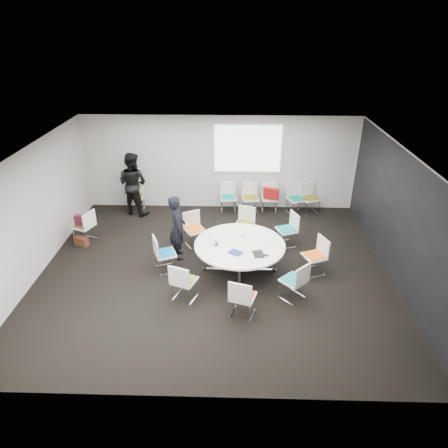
{
  "coord_description": "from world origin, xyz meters",
  "views": [
    {
      "loc": [
        0.43,
        -7.73,
        5.26
      ],
      "look_at": [
        0.2,
        0.4,
        1.0
      ],
      "focal_mm": 32.0,
      "sensor_mm": 36.0,
      "label": 1
    }
  ],
  "objects_px": {
    "chair_ring_e": "(165,260)",
    "chair_back_a": "(228,203)",
    "chair_spare_left": "(86,232)",
    "person_main": "(177,227)",
    "chair_ring_c": "(244,230)",
    "chair_ring_g": "(242,304)",
    "chair_back_b": "(250,203)",
    "chair_back_e": "(309,204)",
    "chair_ring_a": "(314,262)",
    "chair_ring_b": "(286,235)",
    "chair_back_c": "(270,203)",
    "conference_table": "(240,252)",
    "laptop": "(216,242)",
    "person_back": "(133,184)",
    "brown_bag": "(81,241)",
    "maroon_bag": "(83,220)",
    "chair_ring_h": "(293,287)",
    "chair_back_d": "(296,204)",
    "cup": "(243,236)",
    "chair_ring_f": "(184,288)",
    "chair_person_back": "(136,202)",
    "chair_ring_d": "(195,235)"
  },
  "relations": [
    {
      "from": "chair_back_d",
      "to": "chair_ring_a",
      "type": "bearing_deg",
      "value": 69.14
    },
    {
      "from": "person_main",
      "to": "chair_ring_e",
      "type": "bearing_deg",
      "value": 145.47
    },
    {
      "from": "chair_ring_e",
      "to": "chair_ring_g",
      "type": "distance_m",
      "value": 2.33
    },
    {
      "from": "chair_back_d",
      "to": "chair_back_b",
      "type": "bearing_deg",
      "value": -21.94
    },
    {
      "from": "laptop",
      "to": "conference_table",
      "type": "bearing_deg",
      "value": -119.42
    },
    {
      "from": "chair_ring_a",
      "to": "chair_ring_b",
      "type": "relative_size",
      "value": 1.0
    },
    {
      "from": "chair_ring_b",
      "to": "chair_ring_c",
      "type": "distance_m",
      "value": 1.11
    },
    {
      "from": "chair_ring_c",
      "to": "chair_ring_g",
      "type": "distance_m",
      "value": 3.02
    },
    {
      "from": "chair_back_d",
      "to": "chair_back_e",
      "type": "distance_m",
      "value": 0.42
    },
    {
      "from": "chair_back_d",
      "to": "maroon_bag",
      "type": "distance_m",
      "value": 6.01
    },
    {
      "from": "person_back",
      "to": "chair_spare_left",
      "type": "bearing_deg",
      "value": 84.2
    },
    {
      "from": "chair_ring_d",
      "to": "chair_ring_g",
      "type": "xyz_separation_m",
      "value": [
        1.18,
        -2.7,
        0.0
      ]
    },
    {
      "from": "chair_back_a",
      "to": "maroon_bag",
      "type": "bearing_deg",
      "value": 21.3
    },
    {
      "from": "chair_back_b",
      "to": "person_back",
      "type": "distance_m",
      "value": 3.49
    },
    {
      "from": "chair_ring_b",
      "to": "chair_back_d",
      "type": "xyz_separation_m",
      "value": [
        0.48,
        1.92,
        0.0
      ]
    },
    {
      "from": "chair_ring_e",
      "to": "chair_person_back",
      "type": "bearing_deg",
      "value": -179.34
    },
    {
      "from": "chair_ring_b",
      "to": "chair_back_c",
      "type": "relative_size",
      "value": 1.0
    },
    {
      "from": "conference_table",
      "to": "chair_back_d",
      "type": "bearing_deg",
      "value": 61.8
    },
    {
      "from": "chair_ring_a",
      "to": "chair_spare_left",
      "type": "relative_size",
      "value": 1.0
    },
    {
      "from": "person_back",
      "to": "maroon_bag",
      "type": "height_order",
      "value": "person_back"
    },
    {
      "from": "chair_ring_h",
      "to": "chair_back_d",
      "type": "distance_m",
      "value": 4.16
    },
    {
      "from": "chair_back_b",
      "to": "chair_back_e",
      "type": "bearing_deg",
      "value": 174.04
    },
    {
      "from": "conference_table",
      "to": "chair_back_e",
      "type": "height_order",
      "value": "chair_back_e"
    },
    {
      "from": "cup",
      "to": "maroon_bag",
      "type": "distance_m",
      "value": 4.19
    },
    {
      "from": "chair_ring_h",
      "to": "chair_back_e",
      "type": "distance_m",
      "value": 4.28
    },
    {
      "from": "chair_spare_left",
      "to": "person_main",
      "type": "bearing_deg",
      "value": -83.45
    },
    {
      "from": "chair_ring_c",
      "to": "laptop",
      "type": "bearing_deg",
      "value": 86.14
    },
    {
      "from": "chair_ring_c",
      "to": "chair_back_e",
      "type": "bearing_deg",
      "value": -118.36
    },
    {
      "from": "chair_back_a",
      "to": "laptop",
      "type": "xyz_separation_m",
      "value": [
        -0.22,
        -3.16,
        0.47
      ]
    },
    {
      "from": "chair_ring_a",
      "to": "chair_back_d",
      "type": "height_order",
      "value": "same"
    },
    {
      "from": "chair_back_b",
      "to": "maroon_bag",
      "type": "relative_size",
      "value": 2.2
    },
    {
      "from": "chair_back_d",
      "to": "chair_spare_left",
      "type": "height_order",
      "value": "same"
    },
    {
      "from": "chair_ring_c",
      "to": "chair_back_a",
      "type": "xyz_separation_m",
      "value": [
        -0.44,
        1.71,
        0.0
      ]
    },
    {
      "from": "person_main",
      "to": "chair_person_back",
      "type": "bearing_deg",
      "value": 17.91
    },
    {
      "from": "chair_ring_b",
      "to": "person_back",
      "type": "distance_m",
      "value": 4.7
    },
    {
      "from": "chair_ring_g",
      "to": "laptop",
      "type": "height_order",
      "value": "chair_ring_g"
    },
    {
      "from": "chair_ring_b",
      "to": "chair_spare_left",
      "type": "xyz_separation_m",
      "value": [
        -5.2,
        0.05,
        0.0
      ]
    },
    {
      "from": "chair_person_back",
      "to": "brown_bag",
      "type": "relative_size",
      "value": 2.44
    },
    {
      "from": "chair_back_b",
      "to": "chair_spare_left",
      "type": "xyz_separation_m",
      "value": [
        -4.33,
        -1.9,
        0.0
      ]
    },
    {
      "from": "chair_back_a",
      "to": "person_main",
      "type": "relative_size",
      "value": 0.55
    },
    {
      "from": "chair_ring_b",
      "to": "person_back",
      "type": "height_order",
      "value": "person_back"
    },
    {
      "from": "cup",
      "to": "chair_ring_e",
      "type": "bearing_deg",
      "value": -170.34
    },
    {
      "from": "chair_back_b",
      "to": "chair_person_back",
      "type": "distance_m",
      "value": 3.43
    },
    {
      "from": "chair_ring_d",
      "to": "chair_back_e",
      "type": "bearing_deg",
      "value": -177.25
    },
    {
      "from": "brown_bag",
      "to": "chair_ring_a",
      "type": "bearing_deg",
      "value": -10.51
    },
    {
      "from": "chair_ring_a",
      "to": "chair_back_e",
      "type": "height_order",
      "value": "same"
    },
    {
      "from": "person_back",
      "to": "brown_bag",
      "type": "distance_m",
      "value": 2.33
    },
    {
      "from": "chair_ring_f",
      "to": "chair_back_d",
      "type": "distance_m",
      "value": 5.06
    },
    {
      "from": "chair_ring_e",
      "to": "chair_back_a",
      "type": "bearing_deg",
      "value": 133.61
    },
    {
      "from": "chair_ring_a",
      "to": "person_main",
      "type": "height_order",
      "value": "person_main"
    }
  ]
}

